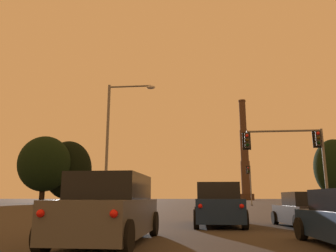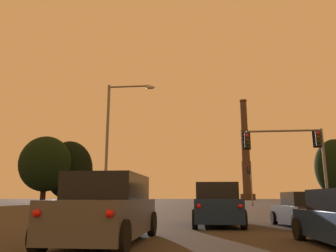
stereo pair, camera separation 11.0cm
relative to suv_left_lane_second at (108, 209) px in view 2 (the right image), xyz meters
name	(u,v)px [view 2 (the right image)]	position (x,y,z in m)	size (l,w,h in m)	color
suv_left_lane_second	(108,209)	(0.00, 0.00, 0.00)	(2.13, 4.92, 1.86)	#4C4F54
suv_center_lane_front	(216,205)	(3.21, 6.21, 0.00)	(2.16, 4.93, 1.86)	navy
hatchback_right_lane_front	(305,211)	(6.78, 5.28, -0.23)	(2.06, 4.17, 1.44)	#232328
traffic_light_far_right	(250,179)	(10.02, 44.38, 3.17)	(0.78, 0.50, 6.22)	slate
traffic_light_overhead_right	(296,149)	(8.99, 13.90, 3.58)	(5.55, 0.50, 5.85)	slate
street_lamp	(115,133)	(-3.56, 13.12, 4.77)	(3.50, 0.36, 9.28)	slate
smokestack	(246,159)	(22.22, 144.04, 17.46)	(6.68, 6.68, 46.74)	#3C2B22
treeline_right_mid	(45,164)	(-30.56, 56.87, 7.28)	(10.92, 9.83, 14.01)	black
treeline_left_mid	(72,174)	(-27.83, 64.62, 5.70)	(7.97, 7.17, 12.27)	black
treeline_far_right	(69,170)	(-27.48, 62.05, 6.41)	(10.51, 9.46, 13.78)	black
treeline_far_left	(336,168)	(31.90, 67.02, 6.64)	(9.07, 8.16, 14.03)	black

